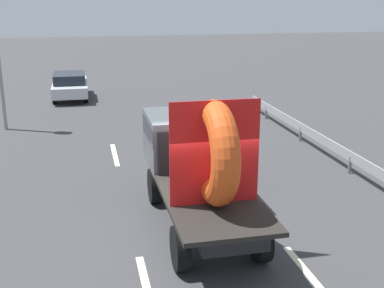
{
  "coord_description": "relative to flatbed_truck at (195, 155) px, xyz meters",
  "views": [
    {
      "loc": [
        -2.62,
        -10.37,
        5.35
      ],
      "look_at": [
        -0.05,
        1.2,
        1.81
      ],
      "focal_mm": 46.58,
      "sensor_mm": 36.0,
      "label": 1
    }
  ],
  "objects": [
    {
      "name": "lane_dash_left_far",
      "position": [
        -1.62,
        5.59,
        -1.64
      ],
      "size": [
        0.16,
        2.55,
        0.01
      ],
      "primitive_type": "cube",
      "rotation": [
        0.0,
        0.0,
        1.57
      ],
      "color": "beige",
      "rests_on": "ground_plane"
    },
    {
      "name": "ground_plane",
      "position": [
        0.05,
        -0.84,
        -1.64
      ],
      "size": [
        120.0,
        120.0,
        0.0
      ],
      "primitive_type": "plane",
      "color": "#38383A"
    },
    {
      "name": "guardrail",
      "position": [
        5.44,
        3.93,
        -1.11
      ],
      "size": [
        0.1,
        14.73,
        0.71
      ],
      "color": "gray",
      "rests_on": "ground_plane"
    },
    {
      "name": "lane_dash_right_near",
      "position": [
        1.62,
        -3.03,
        -1.64
      ],
      "size": [
        0.16,
        2.06,
        0.01
      ],
      "primitive_type": "cube",
      "rotation": [
        0.0,
        0.0,
        1.57
      ],
      "color": "beige",
      "rests_on": "ground_plane"
    },
    {
      "name": "distant_sedan",
      "position": [
        -3.23,
        16.16,
        -0.9
      ],
      "size": [
        1.8,
        4.21,
        1.37
      ],
      "color": "black",
      "rests_on": "ground_plane"
    },
    {
      "name": "flatbed_truck",
      "position": [
        0.0,
        0.0,
        0.0
      ],
      "size": [
        2.02,
        5.63,
        3.35
      ],
      "color": "black",
      "rests_on": "ground_plane"
    },
    {
      "name": "lane_dash_right_far",
      "position": [
        1.62,
        5.7,
        -1.64
      ],
      "size": [
        0.16,
        2.88,
        0.01
      ],
      "primitive_type": "cube",
      "rotation": [
        0.0,
        0.0,
        1.57
      ],
      "color": "beige",
      "rests_on": "ground_plane"
    }
  ]
}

